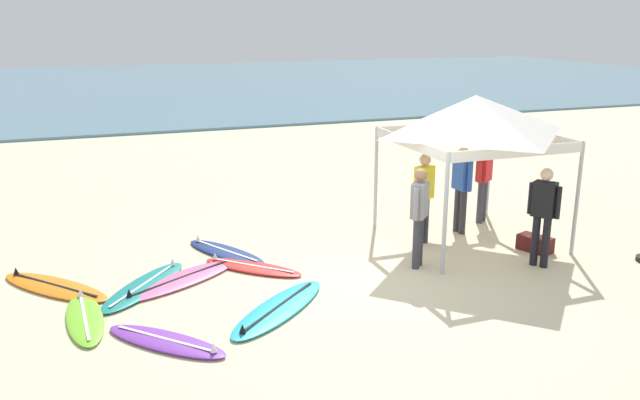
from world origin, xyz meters
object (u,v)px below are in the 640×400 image
(surfboard_lime, at_px, (85,318))
(surfboard_teal, at_px, (144,286))
(surfboard_purple, at_px, (166,341))
(person_grey, at_px, (419,211))
(person_black, at_px, (543,210))
(person_blue, at_px, (462,184))
(surfboard_navy, at_px, (225,252))
(canopy_tent, at_px, (475,115))
(gear_bag_near_tent, at_px, (535,244))
(person_red, at_px, (484,175))
(surfboard_orange, at_px, (54,287))
(surfboard_red, at_px, (252,267))
(surfboard_pink, at_px, (180,280))
(person_yellow, at_px, (424,193))
(surfboard_cyan, at_px, (279,308))

(surfboard_lime, xyz_separation_m, surfboard_teal, (0.90, 0.88, -0.00))
(surfboard_purple, distance_m, person_grey, 4.65)
(person_black, bearing_deg, person_blue, 98.40)
(surfboard_navy, bearing_deg, person_grey, -30.66)
(canopy_tent, height_order, surfboard_teal, canopy_tent)
(person_grey, relative_size, gear_bag_near_tent, 2.85)
(canopy_tent, height_order, surfboard_lime, canopy_tent)
(canopy_tent, xyz_separation_m, person_red, (0.91, 0.90, -1.40))
(surfboard_navy, distance_m, person_red, 5.47)
(canopy_tent, distance_m, surfboard_lime, 7.37)
(surfboard_orange, relative_size, surfboard_purple, 1.21)
(person_blue, bearing_deg, surfboard_red, -173.55)
(surfboard_red, relative_size, gear_bag_near_tent, 2.73)
(surfboard_red, bearing_deg, canopy_tent, 0.41)
(surfboard_pink, height_order, person_yellow, person_yellow)
(person_grey, xyz_separation_m, person_yellow, (0.65, 1.01, 0.00))
(surfboard_lime, relative_size, surfboard_teal, 0.92)
(surfboard_cyan, bearing_deg, canopy_tent, 22.10)
(surfboard_cyan, height_order, surfboard_red, same)
(person_blue, bearing_deg, person_black, -81.60)
(person_blue, bearing_deg, surfboard_navy, 175.09)
(canopy_tent, bearing_deg, surfboard_orange, 178.13)
(person_grey, height_order, gear_bag_near_tent, person_grey)
(surfboard_pink, bearing_deg, person_blue, 6.47)
(surfboard_lime, distance_m, person_blue, 7.24)
(surfboard_teal, bearing_deg, person_black, -11.96)
(surfboard_lime, height_order, person_yellow, person_yellow)
(person_grey, xyz_separation_m, person_red, (2.46, 1.79, 0.00))
(surfboard_pink, xyz_separation_m, surfboard_purple, (-0.47, -2.01, 0.00))
(surfboard_cyan, distance_m, surfboard_orange, 3.64)
(person_yellow, bearing_deg, canopy_tent, -8.20)
(surfboard_orange, bearing_deg, gear_bag_near_tent, -8.23)
(canopy_tent, xyz_separation_m, surfboard_orange, (-7.33, 0.24, -2.35))
(surfboard_cyan, relative_size, person_grey, 1.22)
(person_red, bearing_deg, surfboard_cyan, -153.01)
(surfboard_orange, height_order, surfboard_lime, same)
(surfboard_purple, xyz_separation_m, person_grey, (4.37, 1.30, 0.95))
(surfboard_red, height_order, person_blue, person_blue)
(surfboard_purple, relative_size, person_black, 0.99)
(canopy_tent, height_order, person_grey, canopy_tent)
(surfboard_teal, xyz_separation_m, person_yellow, (5.10, 0.35, 0.95))
(person_blue, bearing_deg, person_grey, -141.02)
(surfboard_red, relative_size, surfboard_teal, 0.82)
(canopy_tent, distance_m, person_blue, 1.47)
(person_grey, bearing_deg, person_yellow, 57.44)
(surfboard_red, bearing_deg, surfboard_pink, -173.45)
(surfboard_cyan, relative_size, person_red, 1.22)
(surfboard_pink, relative_size, person_grey, 1.34)
(surfboard_navy, bearing_deg, person_red, 0.53)
(surfboard_navy, bearing_deg, surfboard_teal, -144.87)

